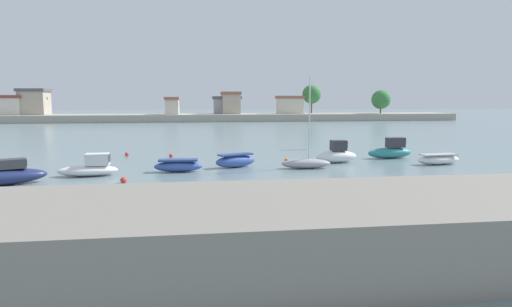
{
  "coord_description": "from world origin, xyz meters",
  "views": [
    {
      "loc": [
        -3.52,
        -20.65,
        5.4
      ],
      "look_at": [
        1.19,
        13.55,
        0.95
      ],
      "focal_mm": 29.67,
      "sensor_mm": 36.0,
      "label": 1
    }
  ],
  "objects_px": {
    "moored_boat_1": "(90,168)",
    "mooring_buoy_3": "(287,160)",
    "moored_boat_4": "(306,163)",
    "moored_boat_0": "(0,176)",
    "moored_boat_2": "(178,166)",
    "mooring_buoy_2": "(124,180)",
    "moored_boat_3": "(236,161)",
    "mooring_buoy_1": "(27,172)",
    "moored_boat_5": "(337,155)",
    "mooring_buoy_4": "(171,156)",
    "mooring_buoy_0": "(127,154)",
    "moored_boat_7": "(438,159)",
    "moored_boat_6": "(391,151)"
  },
  "relations": [
    {
      "from": "mooring_buoy_2",
      "to": "moored_boat_0",
      "type": "bearing_deg",
      "value": 177.28
    },
    {
      "from": "moored_boat_5",
      "to": "mooring_buoy_4",
      "type": "distance_m",
      "value": 15.17
    },
    {
      "from": "moored_boat_5",
      "to": "moored_boat_0",
      "type": "bearing_deg",
      "value": -170.72
    },
    {
      "from": "moored_boat_7",
      "to": "mooring_buoy_1",
      "type": "bearing_deg",
      "value": 174.82
    },
    {
      "from": "mooring_buoy_1",
      "to": "mooring_buoy_3",
      "type": "relative_size",
      "value": 1.06
    },
    {
      "from": "moored_boat_3",
      "to": "mooring_buoy_0",
      "type": "relative_size",
      "value": 9.54
    },
    {
      "from": "moored_boat_5",
      "to": "moored_boat_6",
      "type": "xyz_separation_m",
      "value": [
        5.81,
        1.93,
        0.01
      ]
    },
    {
      "from": "moored_boat_3",
      "to": "moored_boat_4",
      "type": "distance_m",
      "value": 5.58
    },
    {
      "from": "moored_boat_0",
      "to": "mooring_buoy_0",
      "type": "distance_m",
      "value": 14.35
    },
    {
      "from": "moored_boat_2",
      "to": "mooring_buoy_2",
      "type": "relative_size",
      "value": 8.85
    },
    {
      "from": "moored_boat_6",
      "to": "mooring_buoy_3",
      "type": "bearing_deg",
      "value": -179.44
    },
    {
      "from": "moored_boat_5",
      "to": "mooring_buoy_3",
      "type": "xyz_separation_m",
      "value": [
        -4.15,
        0.99,
        -0.49
      ]
    },
    {
      "from": "moored_boat_2",
      "to": "moored_boat_0",
      "type": "bearing_deg",
      "value": -160.27
    },
    {
      "from": "moored_boat_4",
      "to": "moored_boat_6",
      "type": "xyz_separation_m",
      "value": [
        9.18,
        4.54,
        0.23
      ]
    },
    {
      "from": "mooring_buoy_0",
      "to": "moored_boat_7",
      "type": "bearing_deg",
      "value": -18.62
    },
    {
      "from": "moored_boat_2",
      "to": "moored_boat_3",
      "type": "relative_size",
      "value": 1.0
    },
    {
      "from": "moored_boat_6",
      "to": "moored_boat_4",
      "type": "bearing_deg",
      "value": -158.48
    },
    {
      "from": "moored_boat_3",
      "to": "mooring_buoy_2",
      "type": "relative_size",
      "value": 8.85
    },
    {
      "from": "moored_boat_4",
      "to": "moored_boat_2",
      "type": "bearing_deg",
      "value": -175.62
    },
    {
      "from": "moored_boat_1",
      "to": "mooring_buoy_3",
      "type": "xyz_separation_m",
      "value": [
        15.18,
        4.68,
        -0.38
      ]
    },
    {
      "from": "moored_boat_6",
      "to": "mooring_buoy_2",
      "type": "xyz_separation_m",
      "value": [
        -22.35,
        -8.67,
        -0.48
      ]
    },
    {
      "from": "moored_boat_1",
      "to": "mooring_buoy_0",
      "type": "relative_size",
      "value": 11.06
    },
    {
      "from": "moored_boat_1",
      "to": "moored_boat_4",
      "type": "distance_m",
      "value": 16.0
    },
    {
      "from": "moored_boat_5",
      "to": "moored_boat_4",
      "type": "bearing_deg",
      "value": -147.75
    },
    {
      "from": "moored_boat_2",
      "to": "moored_boat_6",
      "type": "xyz_separation_m",
      "value": [
        19.03,
        4.74,
        0.23
      ]
    },
    {
      "from": "moored_boat_3",
      "to": "mooring_buoy_1",
      "type": "xyz_separation_m",
      "value": [
        -15.14,
        -1.35,
        -0.33
      ]
    },
    {
      "from": "moored_boat_2",
      "to": "mooring_buoy_3",
      "type": "xyz_separation_m",
      "value": [
        9.07,
        3.81,
        -0.27
      ]
    },
    {
      "from": "moored_boat_5",
      "to": "mooring_buoy_1",
      "type": "xyz_separation_m",
      "value": [
        -23.93,
        -2.65,
        -0.48
      ]
    },
    {
      "from": "moored_boat_7",
      "to": "mooring_buoy_4",
      "type": "bearing_deg",
      "value": 155.72
    },
    {
      "from": "moored_boat_2",
      "to": "moored_boat_7",
      "type": "bearing_deg",
      "value": 3.41
    },
    {
      "from": "moored_boat_3",
      "to": "mooring_buoy_0",
      "type": "bearing_deg",
      "value": 117.37
    },
    {
      "from": "mooring_buoy_3",
      "to": "moored_boat_7",
      "type": "bearing_deg",
      "value": -14.35
    },
    {
      "from": "moored_boat_0",
      "to": "mooring_buoy_3",
      "type": "bearing_deg",
      "value": -3.33
    },
    {
      "from": "moored_boat_7",
      "to": "mooring_buoy_4",
      "type": "relative_size",
      "value": 11.0
    },
    {
      "from": "mooring_buoy_1",
      "to": "mooring_buoy_4",
      "type": "height_order",
      "value": "mooring_buoy_1"
    },
    {
      "from": "moored_boat_7",
      "to": "mooring_buoy_3",
      "type": "bearing_deg",
      "value": 159.53
    },
    {
      "from": "moored_boat_7",
      "to": "mooring_buoy_4",
      "type": "height_order",
      "value": "moored_boat_7"
    },
    {
      "from": "moored_boat_4",
      "to": "moored_boat_0",
      "type": "bearing_deg",
      "value": -166.5
    },
    {
      "from": "moored_boat_3",
      "to": "moored_boat_2",
      "type": "bearing_deg",
      "value": 176.12
    },
    {
      "from": "mooring_buoy_4",
      "to": "moored_boat_7",
      "type": "bearing_deg",
      "value": -18.17
    },
    {
      "from": "moored_boat_0",
      "to": "moored_boat_2",
      "type": "xyz_separation_m",
      "value": [
        10.89,
        3.57,
        -0.15
      ]
    },
    {
      "from": "moored_boat_4",
      "to": "mooring_buoy_2",
      "type": "xyz_separation_m",
      "value": [
        -13.18,
        -4.14,
        -0.25
      ]
    },
    {
      "from": "moored_boat_7",
      "to": "mooring_buoy_1",
      "type": "height_order",
      "value": "moored_boat_7"
    },
    {
      "from": "moored_boat_1",
      "to": "mooring_buoy_3",
      "type": "bearing_deg",
      "value": 12.92
    },
    {
      "from": "moored_boat_3",
      "to": "moored_boat_0",
      "type": "bearing_deg",
      "value": 175.64
    },
    {
      "from": "mooring_buoy_3",
      "to": "moored_boat_5",
      "type": "bearing_deg",
      "value": -13.46
    },
    {
      "from": "moored_boat_2",
      "to": "mooring_buoy_2",
      "type": "xyz_separation_m",
      "value": [
        -3.33,
        -3.93,
        -0.25
      ]
    },
    {
      "from": "moored_boat_3",
      "to": "mooring_buoy_3",
      "type": "distance_m",
      "value": 5.19
    },
    {
      "from": "moored_boat_0",
      "to": "mooring_buoy_3",
      "type": "relative_size",
      "value": 15.58
    },
    {
      "from": "moored_boat_1",
      "to": "mooring_buoy_1",
      "type": "xyz_separation_m",
      "value": [
        -4.6,
        1.03,
        -0.37
      ]
    }
  ]
}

